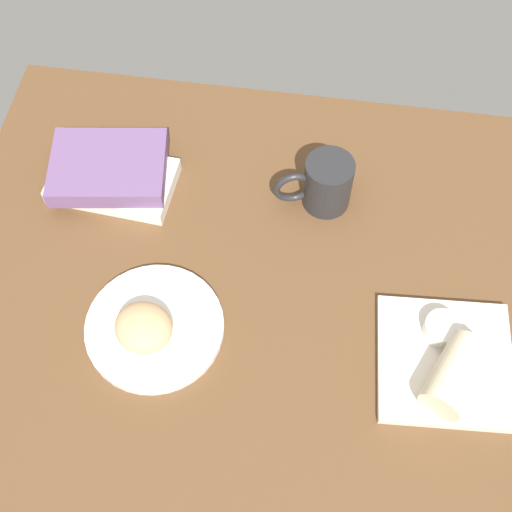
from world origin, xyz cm
name	(u,v)px	position (x,y,z in cm)	size (l,w,h in cm)	color
dining_table	(265,300)	(0.00, 0.00, 2.00)	(110.00, 90.00, 4.00)	brown
round_plate	(155,327)	(16.79, 8.83, 4.70)	(22.48, 22.48, 1.40)	white
scone_pastry	(144,328)	(17.85, 10.43, 7.78)	(9.40, 8.71, 4.76)	tan
square_plate	(445,362)	(-29.68, 8.12, 4.80)	(21.01, 21.01, 1.60)	silver
sauce_cup	(442,328)	(-28.72, 3.49, 7.09)	(5.84, 5.84, 2.80)	silver
breakfast_wrap	(456,375)	(-30.44, 11.83, 8.92)	(6.64, 6.64, 12.07)	beige
book_stack	(110,173)	(30.46, -18.35, 7.34)	(22.87, 17.84, 6.55)	silver
coffee_mug	(325,183)	(-7.71, -20.30, 9.28)	(13.66, 8.51, 10.35)	#262628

